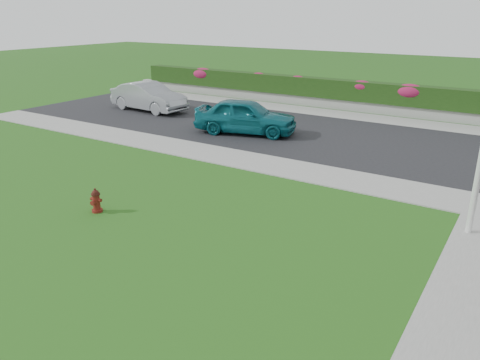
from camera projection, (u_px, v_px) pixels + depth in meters
The scene contains 14 objects.
ground at pixel (97, 281), 10.02m from camera, with size 120.00×120.00×0.00m, color black.
street_far at pixel (245, 125), 23.63m from camera, with size 26.00×8.00×0.04m, color black.
sidewalk_far at pixel (164, 145), 20.18m from camera, with size 24.00×2.00×0.04m, color gray.
sidewalk_beyond at pixel (356, 116), 25.56m from camera, with size 34.00×2.00×0.04m, color gray.
retaining_wall at pixel (365, 107), 26.65m from camera, with size 34.00×0.40×0.60m, color gray.
hedge at pixel (367, 92), 26.44m from camera, with size 32.00×0.90×1.10m, color black.
fire_hydrant at pixel (96, 201), 13.37m from camera, with size 0.37×0.35×0.72m.
sedan_teal at pixel (246, 116), 21.74m from camera, with size 1.90×4.73×1.61m, color #0D5C66.
sedan_silver at pixel (149, 97), 26.72m from camera, with size 1.68×4.81×1.59m, color #96999C.
flower_clump_a at pixel (203, 74), 32.12m from camera, with size 1.56×1.00×0.78m, color #AE1D4D.
flower_clump_b at pixel (259, 77), 29.83m from camera, with size 1.09×0.70×0.55m, color #AE1D4D.
flower_clump_c at pixel (298, 80), 28.43m from camera, with size 1.04×0.67×0.52m, color #AE1D4D.
flower_clump_d at pixel (362, 86), 26.41m from camera, with size 1.25×0.80×0.62m, color #AE1D4D.
flower_clump_e at pixel (410, 91), 25.08m from camera, with size 1.56×1.00×0.78m, color #AE1D4D.
Camera 1 is at (7.27, -5.65, 5.46)m, focal length 35.00 mm.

